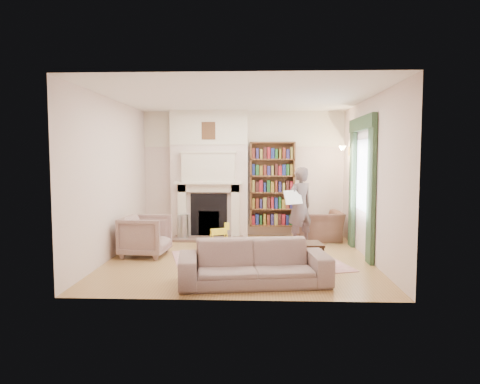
{
  "coord_description": "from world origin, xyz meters",
  "views": [
    {
      "loc": [
        0.3,
        -7.43,
        1.78
      ],
      "look_at": [
        0.0,
        0.25,
        1.15
      ],
      "focal_mm": 32.0,
      "sensor_mm": 36.0,
      "label": 1
    }
  ],
  "objects_px": {
    "rocking_horse": "(219,234)",
    "armchair_reading": "(318,226)",
    "man_reading": "(300,207)",
    "paraffin_heater": "(183,227)",
    "sofa": "(254,263)",
    "armchair_left": "(146,236)",
    "bookcase": "(272,184)",
    "coffee_table": "(299,257)"
  },
  "relations": [
    {
      "from": "bookcase",
      "to": "armchair_reading",
      "type": "height_order",
      "value": "bookcase"
    },
    {
      "from": "sofa",
      "to": "man_reading",
      "type": "bearing_deg",
      "value": 63.14
    },
    {
      "from": "bookcase",
      "to": "armchair_reading",
      "type": "relative_size",
      "value": 1.92
    },
    {
      "from": "man_reading",
      "to": "rocking_horse",
      "type": "distance_m",
      "value": 1.72
    },
    {
      "from": "bookcase",
      "to": "sofa",
      "type": "distance_m",
      "value": 3.8
    },
    {
      "from": "bookcase",
      "to": "armchair_reading",
      "type": "xyz_separation_m",
      "value": [
        0.96,
        -0.48,
        -0.86
      ]
    },
    {
      "from": "armchair_reading",
      "to": "sofa",
      "type": "height_order",
      "value": "armchair_reading"
    },
    {
      "from": "sofa",
      "to": "man_reading",
      "type": "relative_size",
      "value": 1.32
    },
    {
      "from": "armchair_reading",
      "to": "rocking_horse",
      "type": "relative_size",
      "value": 1.9
    },
    {
      "from": "armchair_reading",
      "to": "armchair_left",
      "type": "relative_size",
      "value": 1.2
    },
    {
      "from": "coffee_table",
      "to": "paraffin_heater",
      "type": "distance_m",
      "value": 3.35
    },
    {
      "from": "armchair_reading",
      "to": "rocking_horse",
      "type": "bearing_deg",
      "value": 9.73
    },
    {
      "from": "coffee_table",
      "to": "paraffin_heater",
      "type": "height_order",
      "value": "paraffin_heater"
    },
    {
      "from": "man_reading",
      "to": "rocking_horse",
      "type": "bearing_deg",
      "value": -34.54
    },
    {
      "from": "bookcase",
      "to": "man_reading",
      "type": "distance_m",
      "value": 1.25
    },
    {
      "from": "armchair_left",
      "to": "rocking_horse",
      "type": "height_order",
      "value": "armchair_left"
    },
    {
      "from": "sofa",
      "to": "man_reading",
      "type": "height_order",
      "value": "man_reading"
    },
    {
      "from": "bookcase",
      "to": "coffee_table",
      "type": "distance_m",
      "value": 3.14
    },
    {
      "from": "armchair_reading",
      "to": "man_reading",
      "type": "distance_m",
      "value": 0.89
    },
    {
      "from": "armchair_reading",
      "to": "armchair_left",
      "type": "bearing_deg",
      "value": 19.87
    },
    {
      "from": "armchair_left",
      "to": "rocking_horse",
      "type": "bearing_deg",
      "value": -46.37
    },
    {
      "from": "coffee_table",
      "to": "rocking_horse",
      "type": "bearing_deg",
      "value": 119.82
    },
    {
      "from": "sofa",
      "to": "rocking_horse",
      "type": "relative_size",
      "value": 4.11
    },
    {
      "from": "bookcase",
      "to": "coffee_table",
      "type": "height_order",
      "value": "bookcase"
    },
    {
      "from": "man_reading",
      "to": "paraffin_heater",
      "type": "bearing_deg",
      "value": -45.96
    },
    {
      "from": "armchair_reading",
      "to": "coffee_table",
      "type": "distance_m",
      "value": 2.58
    },
    {
      "from": "armchair_left",
      "to": "paraffin_heater",
      "type": "xyz_separation_m",
      "value": [
        0.41,
        1.52,
        -0.09
      ]
    },
    {
      "from": "coffee_table",
      "to": "armchair_left",
      "type": "bearing_deg",
      "value": 153.79
    },
    {
      "from": "sofa",
      "to": "paraffin_heater",
      "type": "xyz_separation_m",
      "value": [
        -1.55,
        3.17,
        -0.03
      ]
    },
    {
      "from": "man_reading",
      "to": "coffee_table",
      "type": "relative_size",
      "value": 2.26
    },
    {
      "from": "armchair_reading",
      "to": "paraffin_heater",
      "type": "relative_size",
      "value": 1.75
    },
    {
      "from": "bookcase",
      "to": "rocking_horse",
      "type": "relative_size",
      "value": 3.65
    },
    {
      "from": "armchair_left",
      "to": "sofa",
      "type": "distance_m",
      "value": 2.57
    },
    {
      "from": "rocking_horse",
      "to": "armchair_reading",
      "type": "bearing_deg",
      "value": -7.48
    },
    {
      "from": "bookcase",
      "to": "armchair_left",
      "type": "xyz_separation_m",
      "value": [
        -2.35,
        -2.02,
        -0.81
      ]
    },
    {
      "from": "rocking_horse",
      "to": "sofa",
      "type": "bearing_deg",
      "value": -96.92
    },
    {
      "from": "bookcase",
      "to": "coffee_table",
      "type": "relative_size",
      "value": 2.64
    },
    {
      "from": "armchair_reading",
      "to": "paraffin_heater",
      "type": "bearing_deg",
      "value": -4.6
    },
    {
      "from": "paraffin_heater",
      "to": "man_reading",
      "type": "bearing_deg",
      "value": -13.19
    },
    {
      "from": "bookcase",
      "to": "armchair_left",
      "type": "bearing_deg",
      "value": -139.3
    },
    {
      "from": "paraffin_heater",
      "to": "bookcase",
      "type": "bearing_deg",
      "value": 14.63
    },
    {
      "from": "bookcase",
      "to": "armchair_reading",
      "type": "bearing_deg",
      "value": -26.53
    }
  ]
}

